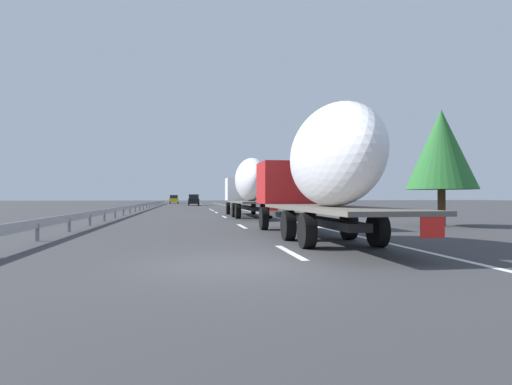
# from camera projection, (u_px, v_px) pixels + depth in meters

# --- Properties ---
(ground_plane) EXTENTS (260.00, 260.00, 0.00)m
(ground_plane) POSITION_uv_depth(u_px,v_px,m) (196.00, 210.00, 49.19)
(ground_plane) COLOR #38383A
(lane_stripe_0) EXTENTS (3.20, 0.20, 0.01)m
(lane_stripe_0) POSITION_uv_depth(u_px,v_px,m) (290.00, 252.00, 11.94)
(lane_stripe_0) COLOR white
(lane_stripe_0) RESTS_ON ground_plane
(lane_stripe_1) EXTENTS (3.20, 0.20, 0.01)m
(lane_stripe_1) POSITION_uv_depth(u_px,v_px,m) (242.00, 226.00, 22.33)
(lane_stripe_1) COLOR white
(lane_stripe_1) RESTS_ON ground_plane
(lane_stripe_2) EXTENTS (3.20, 0.20, 0.01)m
(lane_stripe_2) POSITION_uv_depth(u_px,v_px,m) (224.00, 217.00, 32.97)
(lane_stripe_2) COLOR white
(lane_stripe_2) RESTS_ON ground_plane
(lane_stripe_3) EXTENTS (3.20, 0.20, 0.01)m
(lane_stripe_3) POSITION_uv_depth(u_px,v_px,m) (216.00, 212.00, 42.16)
(lane_stripe_3) COLOR white
(lane_stripe_3) RESTS_ON ground_plane
(lane_stripe_4) EXTENTS (3.20, 0.20, 0.01)m
(lane_stripe_4) POSITION_uv_depth(u_px,v_px,m) (213.00, 210.00, 48.16)
(lane_stripe_4) COLOR white
(lane_stripe_4) RESTS_ON ground_plane
(lane_stripe_5) EXTENTS (3.20, 0.20, 0.01)m
(lane_stripe_5) POSITION_uv_depth(u_px,v_px,m) (210.00, 209.00, 53.08)
(lane_stripe_5) COLOR white
(lane_stripe_5) RESTS_ON ground_plane
(lane_stripe_6) EXTENTS (3.20, 0.20, 0.01)m
(lane_stripe_6) POSITION_uv_depth(u_px,v_px,m) (205.00, 206.00, 68.09)
(lane_stripe_6) COLOR white
(lane_stripe_6) RESTS_ON ground_plane
(lane_stripe_7) EXTENTS (3.20, 0.20, 0.01)m
(lane_stripe_7) POSITION_uv_depth(u_px,v_px,m) (205.00, 206.00, 68.85)
(lane_stripe_7) COLOR white
(lane_stripe_7) RESTS_ON ground_plane
(lane_stripe_8) EXTENTS (3.20, 0.20, 0.01)m
(lane_stripe_8) POSITION_uv_depth(u_px,v_px,m) (203.00, 205.00, 77.34)
(lane_stripe_8) COLOR white
(lane_stripe_8) RESTS_ON ground_plane
(lane_stripe_9) EXTENTS (3.20, 0.20, 0.01)m
(lane_stripe_9) POSITION_uv_depth(u_px,v_px,m) (200.00, 204.00, 92.04)
(lane_stripe_9) COLOR white
(lane_stripe_9) RESTS_ON ground_plane
(edge_line_right) EXTENTS (110.00, 0.20, 0.01)m
(edge_line_right) POSITION_uv_depth(u_px,v_px,m) (239.00, 209.00, 54.99)
(edge_line_right) COLOR white
(edge_line_right) RESTS_ON ground_plane
(truck_lead) EXTENTS (13.62, 2.55, 4.30)m
(truck_lead) POSITION_uv_depth(u_px,v_px,m) (249.00, 184.00, 32.95)
(truck_lead) COLOR silver
(truck_lead) RESTS_ON ground_plane
(truck_trailing) EXTENTS (13.56, 2.55, 4.44)m
(truck_trailing) POSITION_uv_depth(u_px,v_px,m) (320.00, 169.00, 15.28)
(truck_trailing) COLOR #B21919
(truck_trailing) RESTS_ON ground_plane
(car_black_suv) EXTENTS (4.53, 1.88, 1.91)m
(car_black_suv) POSITION_uv_depth(u_px,v_px,m) (194.00, 200.00, 75.12)
(car_black_suv) COLOR black
(car_black_suv) RESTS_ON ground_plane
(car_yellow_coupe) EXTENTS (4.54, 1.92, 1.88)m
(car_yellow_coupe) POSITION_uv_depth(u_px,v_px,m) (174.00, 199.00, 97.32)
(car_yellow_coupe) COLOR gold
(car_yellow_coupe) RESTS_ON ground_plane
(road_sign) EXTENTS (0.10, 0.90, 3.13)m
(road_sign) POSITION_uv_depth(u_px,v_px,m) (249.00, 192.00, 54.97)
(road_sign) COLOR gray
(road_sign) RESTS_ON ground_plane
(tree_0) EXTENTS (3.07, 3.07, 5.73)m
(tree_0) POSITION_uv_depth(u_px,v_px,m) (253.00, 186.00, 85.14)
(tree_0) COLOR #472D19
(tree_0) RESTS_ON ground_plane
(tree_1) EXTENTS (3.91, 3.91, 6.22)m
(tree_1) POSITION_uv_depth(u_px,v_px,m) (251.00, 186.00, 97.36)
(tree_1) COLOR #472D19
(tree_1) RESTS_ON ground_plane
(tree_2) EXTENTS (3.59, 3.59, 6.02)m
(tree_2) POSITION_uv_depth(u_px,v_px,m) (441.00, 150.00, 22.58)
(tree_2) COLOR #472D19
(tree_2) RESTS_ON ground_plane
(guardrail_median) EXTENTS (94.00, 0.10, 0.76)m
(guardrail_median) POSITION_uv_depth(u_px,v_px,m) (144.00, 205.00, 51.23)
(guardrail_median) COLOR #9EA0A5
(guardrail_median) RESTS_ON ground_plane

